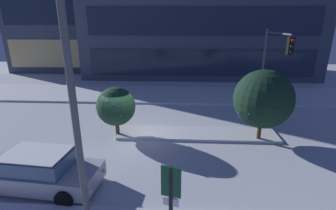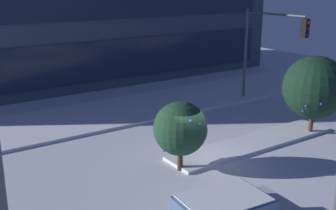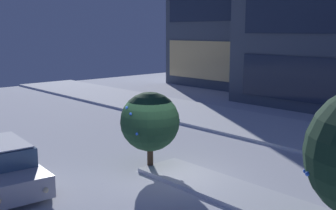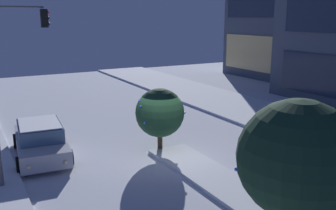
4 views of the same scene
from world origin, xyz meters
name	(u,v)px [view 1 (image 1 of 4)]	position (x,y,z in m)	size (l,w,h in m)	color
ground	(129,136)	(0.00, 0.00, 0.00)	(52.00, 52.00, 0.00)	silver
curb_strip_far	(148,94)	(0.00, 8.40, 0.07)	(52.00, 5.20, 0.14)	silver
median_strip	(197,134)	(3.86, 0.41, 0.07)	(9.00, 1.80, 0.14)	silver
office_tower_secondary	(66,11)	(-12.19, 21.49, 7.39)	(12.56, 9.03, 14.78)	#424C5B
car_near	(39,171)	(-2.54, -4.65, 0.71)	(4.91, 2.45, 1.49)	#B7B7C1
traffic_light_corner_far_right	(274,56)	(9.13, 4.66, 3.99)	(0.32, 4.74, 5.65)	#565960
street_lamp_arched	(82,63)	(0.06, -5.73, 5.07)	(0.56, 2.85, 7.80)	#565960
parking_info_sign	(171,197)	(2.68, -7.11, 1.67)	(0.55, 0.19, 2.62)	black
decorated_tree_median	(263,99)	(7.17, -0.15, 2.37)	(3.06, 3.06, 3.90)	#473323
decorated_tree_left_of_median	(116,106)	(-0.63, 0.08, 1.76)	(2.14, 2.14, 2.83)	#473323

